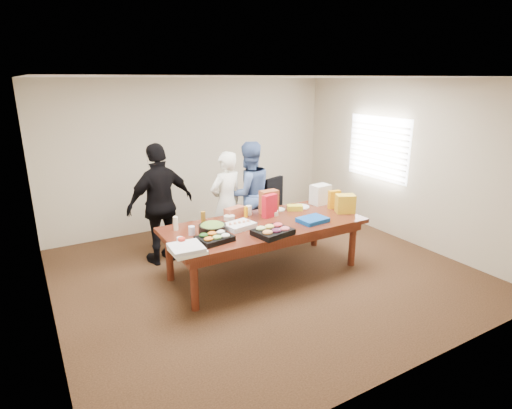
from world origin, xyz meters
TOP-DOWN VIEW (x-y plane):
  - floor at (0.00, 0.00)m, footprint 5.50×5.00m
  - ceiling at (0.00, 0.00)m, footprint 5.50×5.00m
  - wall_back at (0.00, 2.50)m, footprint 5.50×0.04m
  - wall_front at (0.00, -2.50)m, footprint 5.50×0.04m
  - wall_left at (-2.75, 0.00)m, footprint 0.04×5.00m
  - wall_right at (2.75, 0.00)m, footprint 0.04×5.00m
  - window_panel at (2.72, 0.60)m, footprint 0.03×1.40m
  - window_blinds at (2.68, 0.60)m, footprint 0.04×1.36m
  - conference_table at (0.00, 0.00)m, footprint 2.80×1.20m
  - office_chair at (0.85, 0.90)m, footprint 0.67×0.67m
  - person_center at (-0.11, 0.98)m, footprint 0.66×0.51m
  - person_right at (0.36, 1.10)m, footprint 0.87×0.69m
  - person_left at (-1.12, 1.11)m, footprint 1.13×0.65m
  - veggie_tray at (-0.88, -0.25)m, footprint 0.46×0.38m
  - fruit_tray at (-0.14, -0.43)m, footprint 0.53×0.45m
  - sheet_cake at (-0.39, 0.01)m, footprint 0.44×0.36m
  - salad_bowl at (-0.79, 0.00)m, footprint 0.40×0.40m
  - chip_bag_blue at (0.61, -0.29)m, footprint 0.42×0.33m
  - chip_bag_red at (0.21, 0.20)m, footprint 0.24×0.14m
  - chip_bag_yellow at (1.30, 0.06)m, footprint 0.20×0.10m
  - chip_bag_orange at (0.25, 0.31)m, footprint 0.20×0.12m
  - mayo_jar at (-0.01, 0.43)m, footprint 0.09×0.09m
  - mustard_bottle at (-0.09, 0.37)m, footprint 0.07×0.07m
  - dressing_bottle at (-0.78, 0.34)m, footprint 0.08×0.08m
  - ranch_bottle at (-1.16, 0.36)m, footprint 0.07×0.07m
  - banana_bunch at (0.71, 0.28)m, footprint 0.27×0.23m
  - bread_loaf at (-0.21, 0.51)m, footprint 0.34×0.21m
  - kraft_bag at (0.29, 0.36)m, footprint 0.27×0.16m
  - red_cup at (-1.30, -0.23)m, footprint 0.10×0.10m
  - clear_cup_a at (-1.30, -0.17)m, footprint 0.09×0.09m
  - clear_cup_b at (-1.05, 0.09)m, footprint 0.10×0.10m
  - pizza_box_lower at (-1.30, -0.41)m, footprint 0.37×0.37m
  - pizza_box_upper at (-1.31, -0.42)m, footprint 0.39×0.39m
  - plate_a at (0.87, 0.36)m, footprint 0.37×0.37m
  - plate_b at (0.49, 0.42)m, footprint 0.27×0.27m
  - dip_bowl_a at (0.29, 0.24)m, footprint 0.18×0.18m
  - dip_bowl_b at (-0.36, 0.38)m, footprint 0.18×0.18m
  - grocery_bag_white at (1.26, 0.35)m, footprint 0.31×0.23m
  - grocery_bag_yellow at (1.30, -0.19)m, footprint 0.33×0.29m

SIDE VIEW (x-z plane):
  - floor at x=0.00m, z-range -0.02..0.00m
  - conference_table at x=0.00m, z-range 0.00..0.75m
  - office_chair at x=0.85m, z-range 0.00..1.03m
  - plate_b at x=0.49m, z-range 0.75..0.76m
  - plate_a at x=0.87m, z-range 0.75..0.77m
  - pizza_box_lower at x=-1.30m, z-range 0.75..0.79m
  - chip_bag_blue at x=0.61m, z-range 0.75..0.81m
  - dip_bowl_b at x=-0.36m, z-range 0.75..0.81m
  - veggie_tray at x=-0.88m, z-range 0.75..0.81m
  - dip_bowl_a at x=0.29m, z-range 0.75..0.81m
  - sheet_cake at x=-0.39m, z-range 0.75..0.82m
  - fruit_tray at x=-0.14m, z-range 0.75..0.82m
  - banana_bunch at x=0.71m, z-range 0.75..0.83m
  - clear_cup_a at x=-1.30m, z-range 0.75..0.86m
  - clear_cup_b at x=-1.05m, z-range 0.75..0.87m
  - red_cup at x=-1.30m, z-range 0.75..0.87m
  - salad_bowl at x=-0.79m, z-range 0.75..0.87m
  - bread_loaf at x=-0.21m, z-range 0.75..0.87m
  - person_center at x=-0.11m, z-range 0.00..1.63m
  - pizza_box_upper at x=-1.31m, z-range 0.79..0.84m
  - mayo_jar at x=-0.01m, z-range 0.75..0.89m
  - mustard_bottle at x=-0.09m, z-range 0.75..0.91m
  - ranch_bottle at x=-1.16m, z-range 0.75..0.94m
  - dressing_bottle at x=-0.78m, z-range 0.75..0.95m
  - person_right at x=0.36m, z-range 0.00..1.73m
  - grocery_bag_yellow at x=1.30m, z-range 0.75..1.02m
  - chip_bag_yellow at x=1.30m, z-range 0.75..1.03m
  - chip_bag_orange at x=0.25m, z-range 0.75..1.05m
  - person_left at x=-1.12m, z-range 0.00..1.81m
  - grocery_bag_white at x=1.26m, z-range 0.75..1.06m
  - chip_bag_red at x=0.21m, z-range 0.75..1.08m
  - kraft_bag at x=0.29m, z-range 0.75..1.10m
  - wall_back at x=0.00m, z-range 0.00..2.70m
  - wall_front at x=0.00m, z-range 0.00..2.70m
  - wall_left at x=-2.75m, z-range 0.00..2.70m
  - wall_right at x=2.75m, z-range 0.00..2.70m
  - window_panel at x=2.72m, z-range 0.95..2.05m
  - window_blinds at x=2.68m, z-range 1.00..2.00m
  - ceiling at x=0.00m, z-range 2.70..2.72m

